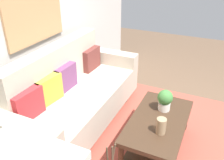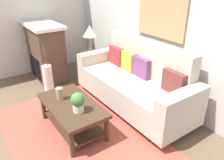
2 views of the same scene
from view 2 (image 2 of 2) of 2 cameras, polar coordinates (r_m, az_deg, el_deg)
The scene contains 20 objects.
ground_plane at distance 3.12m, azimuth -17.24°, elevation -16.33°, with size 9.12×9.12×0.00m, color brown.
wall_back at distance 3.61m, azimuth 14.46°, elevation 14.02°, with size 5.12×0.10×2.70m, color silver.
wall_left at distance 5.08m, azimuth -23.33°, elevation 15.99°, with size 0.10×5.10×2.70m, color silver.
area_rug at distance 3.24m, azimuth -8.72°, elevation -13.34°, with size 2.59×1.76×0.01m, color #B24C3D.
couch at distance 3.61m, azimuth 5.90°, elevation -0.77°, with size 2.17×0.84×1.08m.
throw_pillow_crimson at distance 4.07m, azimuth 1.25°, elevation 6.28°, with size 0.36×0.12×0.32m, color red.
throw_pillow_mustard at distance 3.82m, azimuth 4.24°, elevation 4.90°, with size 0.36×0.12×0.32m, color gold.
throw_pillow_plum at distance 3.59m, azimuth 7.62°, elevation 3.31°, with size 0.36×0.12×0.32m, color #7A4270.
throw_pillow_maroon at distance 3.17m, azimuth 15.75°, elevation -0.55°, with size 0.36×0.12×0.32m, color brown.
coffee_table at distance 3.15m, azimuth -10.25°, elevation -7.81°, with size 1.10×0.60×0.43m.
tabletop_vase at distance 3.19m, azimuth -13.35°, elevation -3.42°, with size 0.10×0.10×0.17m, color tan.
potted_plant_tabletop at distance 2.84m, azimuth -8.80°, elevation -5.52°, with size 0.18×0.18×0.26m.
side_table at distance 4.70m, azimuth -5.36°, elevation 3.67°, with size 0.44×0.44×0.56m, color #422D1E.
table_lamp at distance 4.48m, azimuth -5.74°, elevation 12.17°, with size 0.28×0.28×0.57m.
fireplace at distance 4.76m, azimuth -16.62°, elevation 6.90°, with size 1.02×0.58×1.16m.
floor_vase at distance 4.09m, azimuth -16.09°, elevation -0.38°, with size 0.17×0.17×0.61m, color white.
floor_vase_branch_a at distance 3.90m, azimuth -16.85°, elevation 5.91°, with size 0.01×0.01×0.36m, color brown.
floor_vase_branch_b at distance 3.93m, azimuth -16.76°, elevation 6.08°, with size 0.01×0.01×0.36m, color brown.
floor_vase_branch_c at distance 3.92m, azimuth -17.23°, elevation 5.96°, with size 0.01×0.01×0.36m, color brown.
framed_painting at distance 3.60m, azimuth 12.62°, elevation 16.86°, with size 0.96×0.03×0.80m, color tan.
Camera 2 is at (2.31, -0.54, 2.03)m, focal length 35.43 mm.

